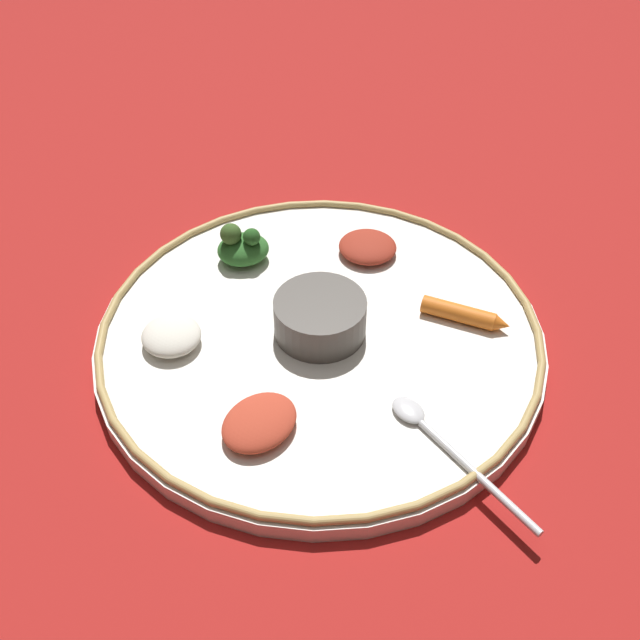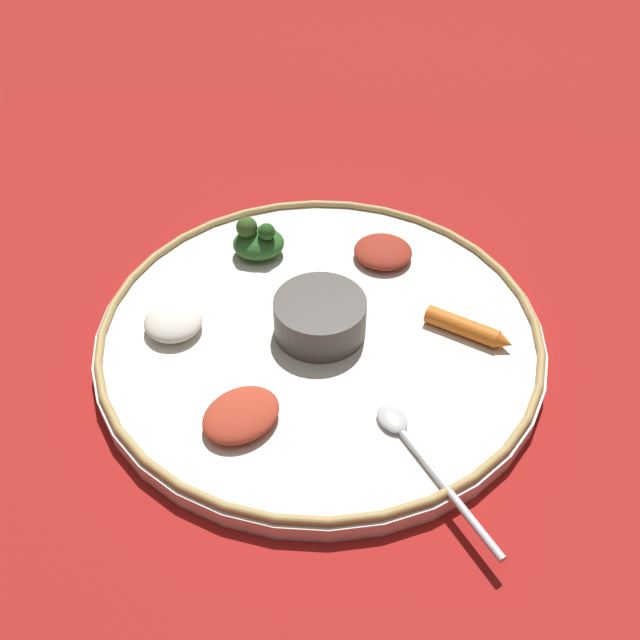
{
  "view_description": "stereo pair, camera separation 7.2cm",
  "coord_description": "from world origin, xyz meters",
  "px_view_note": "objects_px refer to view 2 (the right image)",
  "views": [
    {
      "loc": [
        0.19,
        0.49,
        0.53
      ],
      "look_at": [
        0.0,
        0.0,
        0.03
      ],
      "focal_mm": 41.52,
      "sensor_mm": 36.0,
      "label": 1
    },
    {
      "loc": [
        0.12,
        0.51,
        0.53
      ],
      "look_at": [
        0.0,
        0.0,
        0.03
      ],
      "focal_mm": 41.52,
      "sensor_mm": 36.0,
      "label": 2
    }
  ],
  "objects_px": {
    "greens_pile": "(258,241)",
    "carrot_near_spoon": "(468,328)",
    "spoon": "(418,452)",
    "center_bowl": "(320,315)"
  },
  "relations": [
    {
      "from": "greens_pile",
      "to": "carrot_near_spoon",
      "type": "height_order",
      "value": "greens_pile"
    },
    {
      "from": "spoon",
      "to": "carrot_near_spoon",
      "type": "distance_m",
      "value": 0.16
    },
    {
      "from": "spoon",
      "to": "greens_pile",
      "type": "bearing_deg",
      "value": -74.07
    },
    {
      "from": "center_bowl",
      "to": "carrot_near_spoon",
      "type": "relative_size",
      "value": 1.19
    },
    {
      "from": "center_bowl",
      "to": "carrot_near_spoon",
      "type": "xyz_separation_m",
      "value": [
        -0.14,
        0.04,
        -0.01
      ]
    },
    {
      "from": "greens_pile",
      "to": "carrot_near_spoon",
      "type": "xyz_separation_m",
      "value": [
        -0.18,
        0.17,
        -0.01
      ]
    },
    {
      "from": "spoon",
      "to": "carrot_near_spoon",
      "type": "height_order",
      "value": "carrot_near_spoon"
    },
    {
      "from": "carrot_near_spoon",
      "to": "greens_pile",
      "type": "bearing_deg",
      "value": -44.05
    },
    {
      "from": "center_bowl",
      "to": "carrot_near_spoon",
      "type": "height_order",
      "value": "center_bowl"
    },
    {
      "from": "spoon",
      "to": "greens_pile",
      "type": "xyz_separation_m",
      "value": [
        0.09,
        -0.3,
        0.01
      ]
    }
  ]
}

